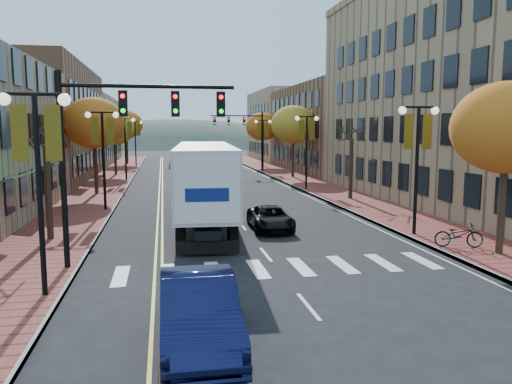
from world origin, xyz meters
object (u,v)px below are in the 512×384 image
semi_truck (204,176)px  bicycle (459,235)px  navy_sedan (198,310)px  black_suv (270,218)px

semi_truck → bicycle: size_ratio=8.73×
bicycle → navy_sedan: bearing=139.7°
navy_sedan → black_suv: navy_sedan is taller
black_suv → semi_truck: bearing=136.5°
bicycle → semi_truck: bearing=65.7°
semi_truck → black_suv: 4.68m
bicycle → black_suv: bearing=67.4°
semi_truck → bicycle: semi_truck is taller
navy_sedan → bicycle: bearing=32.6°
semi_truck → bicycle: bearing=-37.7°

